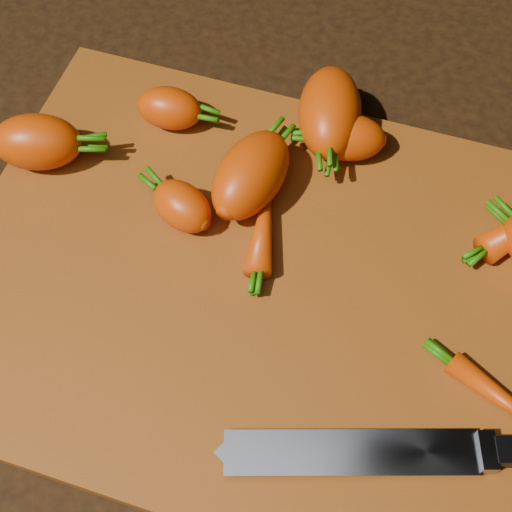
% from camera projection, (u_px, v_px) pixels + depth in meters
% --- Properties ---
extents(ground, '(2.00, 2.00, 0.01)m').
position_uv_depth(ground, '(252.00, 286.00, 0.61)').
color(ground, black).
extents(cutting_board, '(0.50, 0.40, 0.01)m').
position_uv_depth(cutting_board, '(252.00, 280.00, 0.60)').
color(cutting_board, brown).
rests_on(cutting_board, ground).
extents(carrot_0, '(0.09, 0.07, 0.05)m').
position_uv_depth(carrot_0, '(37.00, 142.00, 0.63)').
color(carrot_0, '#D33900').
rests_on(carrot_0, cutting_board).
extents(carrot_1, '(0.07, 0.06, 0.04)m').
position_uv_depth(carrot_1, '(182.00, 206.00, 0.61)').
color(carrot_1, '#D33900').
rests_on(carrot_1, cutting_board).
extents(carrot_2, '(0.08, 0.11, 0.06)m').
position_uv_depth(carrot_2, '(330.00, 112.00, 0.65)').
color(carrot_2, '#D33900').
rests_on(carrot_2, cutting_board).
extents(carrot_3, '(0.07, 0.10, 0.06)m').
position_uv_depth(carrot_3, '(251.00, 175.00, 0.61)').
color(carrot_3, '#D33900').
rests_on(carrot_3, cutting_board).
extents(carrot_4, '(0.08, 0.06, 0.04)m').
position_uv_depth(carrot_4, '(348.00, 138.00, 0.64)').
color(carrot_4, '#D33900').
rests_on(carrot_4, cutting_board).
extents(carrot_5, '(0.06, 0.04, 0.04)m').
position_uv_depth(carrot_5, '(170.00, 108.00, 0.66)').
color(carrot_5, '#D33900').
rests_on(carrot_5, cutting_board).
extents(carrot_9, '(0.04, 0.10, 0.02)m').
position_uv_depth(carrot_9, '(263.00, 225.00, 0.60)').
color(carrot_9, '#D33900').
rests_on(carrot_9, cutting_board).
extents(knife, '(0.29, 0.12, 0.02)m').
position_uv_depth(knife, '(377.00, 452.00, 0.51)').
color(knife, gray).
rests_on(knife, cutting_board).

